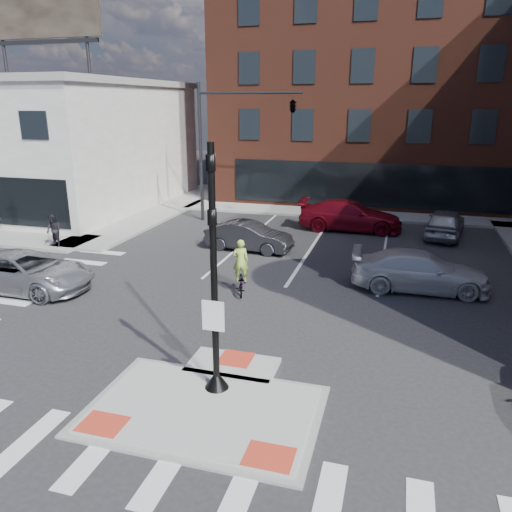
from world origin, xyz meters
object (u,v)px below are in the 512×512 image
(cyclist, at_px, (241,275))
(bg_car_dark, at_px, (249,236))
(white_pickup, at_px, (420,271))
(silver_suv, at_px, (25,271))
(pedestrian_a, at_px, (54,230))
(bg_car_red, at_px, (350,216))
(bg_car_silver, at_px, (445,223))

(cyclist, bearing_deg, bg_car_dark, -94.46)
(white_pickup, bearing_deg, silver_suv, 102.76)
(silver_suv, height_order, pedestrian_a, pedestrian_a)
(silver_suv, xyz_separation_m, pedestrian_a, (-2.50, 5.00, 0.22))
(silver_suv, xyz_separation_m, bg_car_red, (10.91, 12.96, 0.09))
(bg_car_dark, bearing_deg, bg_car_red, -32.68)
(cyclist, relative_size, pedestrian_a, 1.29)
(bg_car_dark, bearing_deg, cyclist, -160.53)
(bg_car_silver, relative_size, pedestrian_a, 2.77)
(pedestrian_a, bearing_deg, bg_car_dark, 32.23)
(bg_car_dark, distance_m, bg_car_silver, 10.69)
(bg_car_silver, height_order, bg_car_red, bg_car_red)
(bg_car_dark, relative_size, cyclist, 2.02)
(bg_car_dark, relative_size, bg_car_red, 0.74)
(bg_car_dark, distance_m, pedestrian_a, 9.48)
(silver_suv, height_order, white_pickup, white_pickup)
(bg_car_red, bearing_deg, cyclist, 164.10)
(silver_suv, xyz_separation_m, cyclist, (8.00, 2.00, -0.04))
(bg_car_red, bearing_deg, white_pickup, -158.82)
(white_pickup, distance_m, bg_car_red, 9.42)
(silver_suv, bearing_deg, bg_car_red, -39.99)
(bg_car_red, height_order, pedestrian_a, pedestrian_a)
(white_pickup, bearing_deg, bg_car_red, 18.65)
(bg_car_dark, relative_size, bg_car_silver, 0.94)
(white_pickup, bearing_deg, bg_car_silver, -13.19)
(bg_car_silver, height_order, pedestrian_a, pedestrian_a)
(silver_suv, bearing_deg, bg_car_dark, -41.27)
(silver_suv, height_order, bg_car_red, bg_car_red)
(pedestrian_a, bearing_deg, silver_suv, -46.67)
(cyclist, bearing_deg, silver_suv, -4.32)
(bg_car_dark, bearing_deg, pedestrian_a, 111.04)
(silver_suv, relative_size, white_pickup, 1.04)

